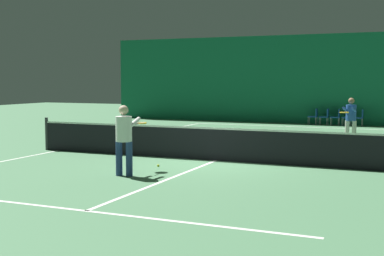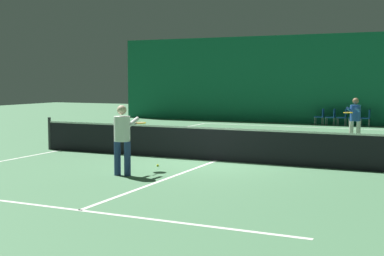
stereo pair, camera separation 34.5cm
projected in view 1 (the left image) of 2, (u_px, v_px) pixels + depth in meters
ground_plane at (216, 161)px, 15.26m from camera, size 60.00×60.00×0.00m
backdrop_curtain at (312, 79)px, 27.90m from camera, size 23.00×0.12×4.67m
court_line_baseline_far at (302, 127)px, 26.13m from camera, size 11.00×0.10×0.00m
court_line_service_far at (273, 138)px, 21.11m from camera, size 8.25×0.10×0.00m
court_line_service_near at (86, 211)px, 9.41m from camera, size 8.25×0.10×0.00m
court_line_sideline_left at (58, 151)px, 17.43m from camera, size 0.10×23.80×0.00m
court_line_centre at (216, 161)px, 15.26m from camera, size 0.10×12.80×0.00m
tennis_net at (216, 143)px, 15.21m from camera, size 12.00×0.10×1.07m
player_near at (125, 135)px, 12.80m from camera, size 0.50×1.39×1.70m
player_far at (351, 117)px, 19.62m from camera, size 0.51×1.37×1.65m
courtside_chair_0 at (314, 115)px, 27.45m from camera, size 0.44×0.44×0.84m
courtside_chair_1 at (325, 116)px, 27.23m from camera, size 0.44×0.44×0.84m
courtside_chair_2 at (337, 116)px, 27.00m from camera, size 0.44×0.44×0.84m
courtside_chair_3 at (348, 116)px, 26.78m from camera, size 0.44×0.44×0.84m
courtside_chair_4 at (360, 116)px, 26.56m from camera, size 0.44×0.44×0.84m
tennis_ball at (158, 166)px, 14.20m from camera, size 0.07×0.07×0.07m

